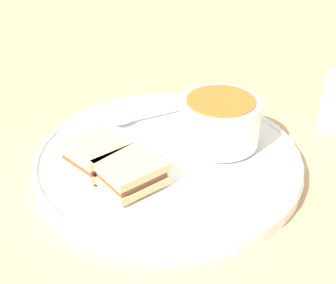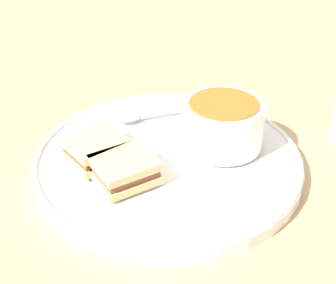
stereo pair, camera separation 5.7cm
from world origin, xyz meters
TOP-DOWN VIEW (x-y plane):
  - ground_plane at (0.00, 0.00)m, footprint 2.40×2.40m
  - plate at (0.00, 0.00)m, footprint 0.33×0.33m
  - soup_bowl at (0.05, 0.05)m, footprint 0.10×0.10m
  - spoon at (-0.08, 0.05)m, footprint 0.10×0.10m
  - sandwich_half_near at (-0.07, -0.05)m, footprint 0.08×0.08m
  - sandwich_half_far at (-0.02, -0.07)m, footprint 0.09×0.09m
  - salt_shaker at (0.18, 0.17)m, footprint 0.04×0.04m

SIDE VIEW (x-z plane):
  - ground_plane at x=0.00m, z-range 0.00..0.00m
  - plate at x=0.00m, z-range 0.00..0.02m
  - spoon at x=-0.08m, z-range 0.02..0.03m
  - sandwich_half_near at x=-0.07m, z-range 0.02..0.05m
  - sandwich_half_far at x=-0.02m, z-range 0.02..0.05m
  - salt_shaker at x=0.18m, z-range 0.00..0.08m
  - soup_bowl at x=0.05m, z-range 0.02..0.08m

